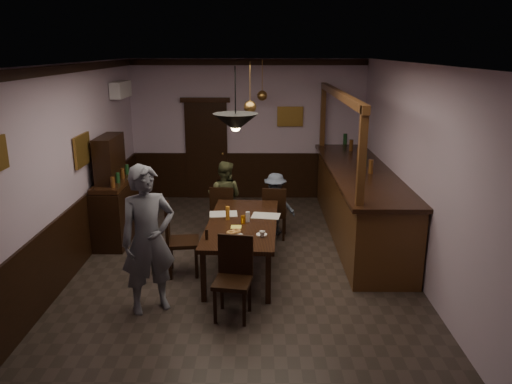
{
  "coord_description": "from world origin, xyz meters",
  "views": [
    {
      "loc": [
        0.26,
        -6.68,
        3.21
      ],
      "look_at": [
        0.2,
        0.42,
        1.15
      ],
      "focal_mm": 35.0,
      "sensor_mm": 36.0,
      "label": 1
    }
  ],
  "objects_px": {
    "dining_table": "(242,226)",
    "pendant_brass_mid": "(250,107)",
    "chair_far_left": "(223,210)",
    "pendant_iron": "(236,123)",
    "person_standing": "(148,240)",
    "bar_counter": "(359,200)",
    "soda_can": "(243,220)",
    "chair_near": "(234,273)",
    "chair_far_right": "(275,211)",
    "pendant_brass_far": "(262,96)",
    "coffee_cup": "(262,234)",
    "person_seated_right": "(275,204)",
    "person_seated_left": "(225,197)",
    "chair_side": "(177,236)",
    "sideboard": "(115,199)"
  },
  "relations": [
    {
      "from": "dining_table",
      "to": "pendant_brass_mid",
      "type": "distance_m",
      "value": 1.96
    },
    {
      "from": "chair_far_left",
      "to": "pendant_iron",
      "type": "bearing_deg",
      "value": 104.28
    },
    {
      "from": "person_standing",
      "to": "bar_counter",
      "type": "xyz_separation_m",
      "value": [
        3.1,
        2.66,
        -0.31
      ]
    },
    {
      "from": "soda_can",
      "to": "pendant_iron",
      "type": "xyz_separation_m",
      "value": [
        -0.06,
        -0.73,
        1.52
      ]
    },
    {
      "from": "bar_counter",
      "to": "pendant_brass_mid",
      "type": "xyz_separation_m",
      "value": [
        -1.89,
        -0.35,
        1.66
      ]
    },
    {
      "from": "chair_far_left",
      "to": "soda_can",
      "type": "relative_size",
      "value": 7.82
    },
    {
      "from": "chair_far_left",
      "to": "chair_near",
      "type": "bearing_deg",
      "value": 102.07
    },
    {
      "from": "chair_far_right",
      "to": "pendant_iron",
      "type": "height_order",
      "value": "pendant_iron"
    },
    {
      "from": "bar_counter",
      "to": "pendant_brass_far",
      "type": "distance_m",
      "value": 2.86
    },
    {
      "from": "dining_table",
      "to": "bar_counter",
      "type": "bearing_deg",
      "value": 36.43
    },
    {
      "from": "chair_far_right",
      "to": "bar_counter",
      "type": "distance_m",
      "value": 1.5
    },
    {
      "from": "chair_near",
      "to": "dining_table",
      "type": "bearing_deg",
      "value": 96.66
    },
    {
      "from": "dining_table",
      "to": "pendant_brass_mid",
      "type": "bearing_deg",
      "value": 85.02
    },
    {
      "from": "dining_table",
      "to": "coffee_cup",
      "type": "bearing_deg",
      "value": -64.38
    },
    {
      "from": "coffee_cup",
      "to": "pendant_brass_mid",
      "type": "bearing_deg",
      "value": 99.37
    },
    {
      "from": "chair_far_left",
      "to": "person_seated_right",
      "type": "height_order",
      "value": "person_seated_right"
    },
    {
      "from": "dining_table",
      "to": "person_standing",
      "type": "distance_m",
      "value": 1.65
    },
    {
      "from": "person_seated_left",
      "to": "person_standing",
      "type": "bearing_deg",
      "value": 90.56
    },
    {
      "from": "person_standing",
      "to": "bar_counter",
      "type": "height_order",
      "value": "bar_counter"
    },
    {
      "from": "person_seated_right",
      "to": "pendant_brass_far",
      "type": "height_order",
      "value": "pendant_brass_far"
    },
    {
      "from": "chair_side",
      "to": "pendant_iron",
      "type": "relative_size",
      "value": 1.36
    },
    {
      "from": "chair_far_right",
      "to": "person_seated_right",
      "type": "relative_size",
      "value": 0.85
    },
    {
      "from": "person_seated_left",
      "to": "pendant_brass_mid",
      "type": "xyz_separation_m",
      "value": [
        0.47,
        -0.45,
        1.64
      ]
    },
    {
      "from": "chair_far_right",
      "to": "pendant_brass_far",
      "type": "distance_m",
      "value": 2.56
    },
    {
      "from": "chair_near",
      "to": "person_seated_left",
      "type": "height_order",
      "value": "person_seated_left"
    },
    {
      "from": "chair_far_right",
      "to": "pendant_brass_far",
      "type": "xyz_separation_m",
      "value": [
        -0.21,
        1.82,
        1.79
      ]
    },
    {
      "from": "person_seated_right",
      "to": "pendant_iron",
      "type": "height_order",
      "value": "pendant_iron"
    },
    {
      "from": "sideboard",
      "to": "pendant_iron",
      "type": "bearing_deg",
      "value": -42.8
    },
    {
      "from": "dining_table",
      "to": "chair_far_right",
      "type": "distance_m",
      "value": 1.36
    },
    {
      "from": "bar_counter",
      "to": "pendant_brass_far",
      "type": "height_order",
      "value": "pendant_brass_far"
    },
    {
      "from": "dining_table",
      "to": "pendant_iron",
      "type": "relative_size",
      "value": 2.87
    },
    {
      "from": "chair_near",
      "to": "soda_can",
      "type": "height_order",
      "value": "chair_near"
    },
    {
      "from": "dining_table",
      "to": "sideboard",
      "type": "xyz_separation_m",
      "value": [
        -2.21,
        1.21,
        0.04
      ]
    },
    {
      "from": "chair_near",
      "to": "bar_counter",
      "type": "height_order",
      "value": "bar_counter"
    },
    {
      "from": "pendant_iron",
      "to": "pendant_brass_mid",
      "type": "xyz_separation_m",
      "value": [
        0.14,
        1.92,
        -0.03
      ]
    },
    {
      "from": "chair_side",
      "to": "pendant_brass_far",
      "type": "height_order",
      "value": "pendant_brass_far"
    },
    {
      "from": "soda_can",
      "to": "pendant_brass_far",
      "type": "relative_size",
      "value": 0.15
    },
    {
      "from": "dining_table",
      "to": "bar_counter",
      "type": "height_order",
      "value": "bar_counter"
    },
    {
      "from": "chair_far_right",
      "to": "person_seated_left",
      "type": "xyz_separation_m",
      "value": [
        -0.88,
        0.32,
        0.14
      ]
    },
    {
      "from": "chair_far_left",
      "to": "person_standing",
      "type": "xyz_separation_m",
      "value": [
        -0.73,
        -2.49,
        0.43
      ]
    },
    {
      "from": "chair_side",
      "to": "coffee_cup",
      "type": "bearing_deg",
      "value": -116.98
    },
    {
      "from": "person_standing",
      "to": "chair_far_right",
      "type": "bearing_deg",
      "value": 28.34
    },
    {
      "from": "soda_can",
      "to": "bar_counter",
      "type": "bearing_deg",
      "value": 37.88
    },
    {
      "from": "chair_far_right",
      "to": "pendant_brass_mid",
      "type": "distance_m",
      "value": 1.84
    },
    {
      "from": "soda_can",
      "to": "coffee_cup",
      "type": "bearing_deg",
      "value": -62.86
    },
    {
      "from": "coffee_cup",
      "to": "pendant_iron",
      "type": "distance_m",
      "value": 1.57
    },
    {
      "from": "person_seated_right",
      "to": "coffee_cup",
      "type": "relative_size",
      "value": 13.82
    },
    {
      "from": "chair_side",
      "to": "pendant_iron",
      "type": "bearing_deg",
      "value": -132.31
    },
    {
      "from": "pendant_brass_mid",
      "to": "person_standing",
      "type": "bearing_deg",
      "value": -117.63
    },
    {
      "from": "pendant_brass_far",
      "to": "coffee_cup",
      "type": "bearing_deg",
      "value": -90.1
    }
  ]
}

